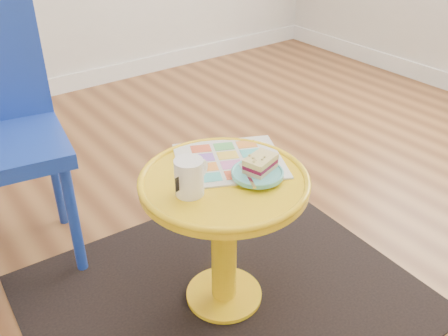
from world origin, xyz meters
TOP-DOWN VIEW (x-y plane):
  - floor at (0.00, 0.00)m, footprint 4.00×4.00m
  - rug at (-0.43, -0.20)m, footprint 1.35×1.16m
  - side_table at (-0.43, -0.20)m, footprint 0.53×0.53m
  - newspaper at (-0.35, -0.12)m, footprint 0.43×0.41m
  - mug at (-0.55, -0.20)m, footprint 0.12×0.09m
  - plate at (-0.34, -0.26)m, footprint 0.16×0.16m
  - cake_slice at (-0.33, -0.25)m, footprint 0.12×0.10m
  - fork at (-0.38, -0.25)m, footprint 0.07×0.14m

SIDE VIEW (x-z plane):
  - floor at x=0.00m, z-range 0.00..0.00m
  - rug at x=-0.43m, z-range 0.00..0.01m
  - side_table at x=-0.43m, z-range 0.11..0.61m
  - newspaper at x=-0.35m, z-range 0.50..0.51m
  - plate at x=-0.34m, z-range 0.51..0.53m
  - fork at x=-0.38m, z-range 0.53..0.53m
  - cake_slice at x=-0.33m, z-range 0.53..0.57m
  - mug at x=-0.55m, z-range 0.51..0.62m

